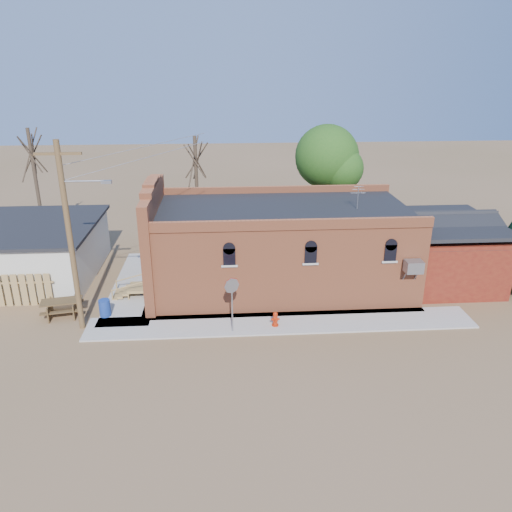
{
  "coord_description": "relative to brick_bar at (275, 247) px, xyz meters",
  "views": [
    {
      "loc": [
        -1.25,
        -20.64,
        12.02
      ],
      "look_at": [
        0.45,
        4.03,
        2.4
      ],
      "focal_mm": 35.0,
      "sensor_mm": 36.0,
      "label": 1
    }
  ],
  "objects": [
    {
      "name": "picnic_table",
      "position": [
        -11.14,
        -2.94,
        -1.8
      ],
      "size": [
        2.22,
        1.82,
        0.83
      ],
      "rotation": [
        0.0,
        0.0,
        0.18
      ],
      "color": "#4E391F",
      "rests_on": "ground"
    },
    {
      "name": "sidewalk_west",
      "position": [
        -7.94,
        0.51,
        -2.3
      ],
      "size": [
        2.6,
        10.0,
        0.08
      ],
      "primitive_type": "cube",
      "color": "#9E9991",
      "rests_on": "ground"
    },
    {
      "name": "wood_fence",
      "position": [
        -14.44,
        -1.69,
        -1.44
      ],
      "size": [
        5.2,
        0.1,
        1.8
      ],
      "primitive_type": null,
      "color": "#A17D48",
      "rests_on": "ground"
    },
    {
      "name": "brick_bar",
      "position": [
        0.0,
        0.0,
        0.0
      ],
      "size": [
        16.4,
        7.97,
        6.3
      ],
      "color": "#BD6039",
      "rests_on": "ground"
    },
    {
      "name": "tree_leafy",
      "position": [
        4.36,
        8.01,
        3.59
      ],
      "size": [
        4.4,
        4.4,
        8.15
      ],
      "color": "#4B3C2A",
      "rests_on": "ground"
    },
    {
      "name": "tree_bare_far",
      "position": [
        -15.64,
        8.51,
        4.02
      ],
      "size": [
        2.8,
        2.8,
        8.16
      ],
      "color": "#4B3C2A",
      "rests_on": "ground"
    },
    {
      "name": "tree_bare_near",
      "position": [
        -4.64,
        7.51,
        3.62
      ],
      "size": [
        2.8,
        2.8,
        7.65
      ],
      "color": "#4B3C2A",
      "rests_on": "ground"
    },
    {
      "name": "ground",
      "position": [
        -1.64,
        -5.49,
        -2.34
      ],
      "size": [
        120.0,
        120.0,
        0.0
      ],
      "primitive_type": "plane",
      "color": "brown",
      "rests_on": "ground"
    },
    {
      "name": "trash_barrel",
      "position": [
        -8.94,
        -3.28,
        -1.83
      ],
      "size": [
        0.74,
        0.74,
        0.87
      ],
      "primitive_type": "cylinder",
      "rotation": [
        0.0,
        0.0,
        0.4
      ],
      "color": "navy",
      "rests_on": "sidewalk_west"
    },
    {
      "name": "utility_pole",
      "position": [
        -9.79,
        -4.29,
        2.43
      ],
      "size": [
        3.12,
        0.26,
        9.0
      ],
      "color": "brown",
      "rests_on": "ground"
    },
    {
      "name": "stop_sign",
      "position": [
        -2.58,
        -5.28,
        -0.15
      ],
      "size": [
        0.69,
        0.4,
        2.75
      ],
      "rotation": [
        0.0,
        0.0,
        0.06
      ],
      "color": "gray",
      "rests_on": "sidewalk_south"
    },
    {
      "name": "sidewalk_south",
      "position": [
        -0.14,
        -4.59,
        -2.3
      ],
      "size": [
        19.0,
        2.2,
        0.08
      ],
      "primitive_type": "cube",
      "color": "#9E9991",
      "rests_on": "ground"
    },
    {
      "name": "red_shed",
      "position": [
        9.86,
        0.01,
        -0.07
      ],
      "size": [
        5.4,
        6.4,
        4.3
      ],
      "color": "#5B150F",
      "rests_on": "ground"
    },
    {
      "name": "fire_hydrant",
      "position": [
        -0.5,
        -4.89,
        -1.89
      ],
      "size": [
        0.43,
        0.42,
        0.74
      ],
      "rotation": [
        0.0,
        0.0,
        0.34
      ],
      "color": "#A72209",
      "rests_on": "sidewalk_south"
    }
  ]
}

